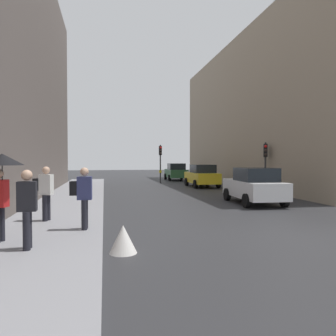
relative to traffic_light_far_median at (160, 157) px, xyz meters
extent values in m
plane|color=#28282B|center=(0.11, -21.34, -2.42)|extent=(120.00, 120.00, 0.00)
cube|color=gray|center=(-6.71, -15.34, -2.34)|extent=(3.19, 40.00, 0.16)
cube|color=gray|center=(11.33, -3.45, 3.57)|extent=(12.00, 26.00, 11.99)
cylinder|color=#2D2D2D|center=(0.00, 0.02, -0.67)|extent=(0.12, 0.12, 3.51)
cube|color=black|center=(0.00, 0.02, 0.57)|extent=(0.24, 0.30, 0.84)
cube|color=yellow|center=(0.00, 0.02, -1.37)|extent=(0.20, 0.16, 0.24)
sphere|color=red|center=(0.00, -0.17, 0.83)|extent=(0.18, 0.18, 0.18)
sphere|color=#2D231E|center=(0.00, -0.17, 0.57)|extent=(0.18, 0.18, 0.18)
sphere|color=#2D231E|center=(0.00, -0.17, 0.31)|extent=(0.18, 0.18, 0.18)
cylinder|color=#2D2D2D|center=(5.03, -10.33, -0.80)|extent=(0.12, 0.12, 3.25)
cube|color=black|center=(5.03, -10.33, 0.31)|extent=(0.34, 0.37, 0.84)
cube|color=yellow|center=(5.03, -10.33, -1.37)|extent=(0.25, 0.23, 0.24)
sphere|color=red|center=(4.96, -10.50, 0.57)|extent=(0.18, 0.18, 0.18)
sphere|color=#2D231E|center=(4.96, -10.50, 0.31)|extent=(0.18, 0.18, 0.18)
sphere|color=#2D231E|center=(4.96, -10.50, 0.05)|extent=(0.18, 0.18, 0.18)
cube|color=silver|center=(2.12, -14.70, -1.70)|extent=(2.01, 4.29, 0.80)
cube|color=black|center=(2.11, -14.95, -0.98)|extent=(1.70, 2.08, 0.64)
cylinder|color=black|center=(1.29, -13.31, -2.10)|extent=(0.25, 0.65, 0.64)
cylinder|color=black|center=(3.09, -13.40, -2.10)|extent=(0.25, 0.65, 0.64)
cylinder|color=black|center=(1.15, -16.01, -2.10)|extent=(0.25, 0.65, 0.64)
cylinder|color=black|center=(2.95, -16.10, -2.10)|extent=(0.25, 0.65, 0.64)
cube|color=yellow|center=(2.52, -4.71, -1.70)|extent=(1.80, 4.20, 0.80)
cube|color=black|center=(2.52, -4.96, -0.98)|extent=(1.60, 2.00, 0.64)
cylinder|color=black|center=(1.62, -3.36, -2.10)|extent=(0.22, 0.64, 0.64)
cylinder|color=black|center=(3.42, -3.36, -2.10)|extent=(0.22, 0.64, 0.64)
cylinder|color=black|center=(1.62, -6.06, -2.10)|extent=(0.22, 0.64, 0.64)
cylinder|color=black|center=(3.42, -6.06, -2.10)|extent=(0.22, 0.64, 0.64)
cube|color=#2D6038|center=(2.33, 3.94, -1.70)|extent=(1.94, 4.26, 0.80)
cube|color=black|center=(2.32, 3.69, -0.98)|extent=(1.67, 2.05, 0.64)
cylinder|color=black|center=(1.47, 5.32, -2.10)|extent=(0.24, 0.65, 0.64)
cylinder|color=black|center=(3.27, 5.26, -2.10)|extent=(0.24, 0.65, 0.64)
cylinder|color=black|center=(1.38, 2.62, -2.10)|extent=(0.24, 0.65, 0.64)
cylinder|color=black|center=(3.18, 2.56, -2.10)|extent=(0.24, 0.65, 0.64)
cylinder|color=black|center=(-7.55, -20.99, -1.84)|extent=(0.16, 0.16, 0.85)
cylinder|color=black|center=(-7.48, -21.12, -0.83)|extent=(0.02, 0.02, 0.90)
cone|color=black|center=(-7.48, -21.12, -0.26)|extent=(1.00, 1.00, 0.28)
cylinder|color=black|center=(-5.62, -19.89, -1.84)|extent=(0.16, 0.16, 0.85)
cylinder|color=black|center=(-5.64, -20.09, -1.84)|extent=(0.16, 0.16, 0.85)
cube|color=navy|center=(-5.63, -19.99, -1.08)|extent=(0.42, 0.29, 0.66)
sphere|color=tan|center=(-5.63, -19.99, -0.61)|extent=(0.24, 0.24, 0.24)
cube|color=black|center=(-5.93, -19.97, -1.08)|extent=(0.22, 0.30, 0.40)
cylinder|color=black|center=(-6.90, -18.31, -1.84)|extent=(0.16, 0.16, 0.85)
cylinder|color=black|center=(-6.97, -18.49, -1.84)|extent=(0.16, 0.16, 0.85)
cube|color=silver|center=(-6.93, -18.40, -1.08)|extent=(0.46, 0.38, 0.66)
sphere|color=tan|center=(-6.93, -18.40, -0.61)|extent=(0.24, 0.24, 0.24)
cube|color=black|center=(-7.22, -18.30, -1.08)|extent=(0.28, 0.33, 0.40)
cylinder|color=black|center=(-6.76, -21.79, -1.84)|extent=(0.16, 0.16, 0.85)
cylinder|color=black|center=(-6.76, -21.99, -1.84)|extent=(0.16, 0.16, 0.85)
cube|color=black|center=(-6.76, -21.89, -1.08)|extent=(0.41, 0.27, 0.66)
sphere|color=tan|center=(-6.76, -21.89, -0.61)|extent=(0.24, 0.24, 0.24)
cone|color=silver|center=(-4.66, -22.05, -2.10)|extent=(0.64, 0.64, 0.65)
camera|label=1|loc=(-5.07, -29.57, -0.27)|focal=34.91mm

